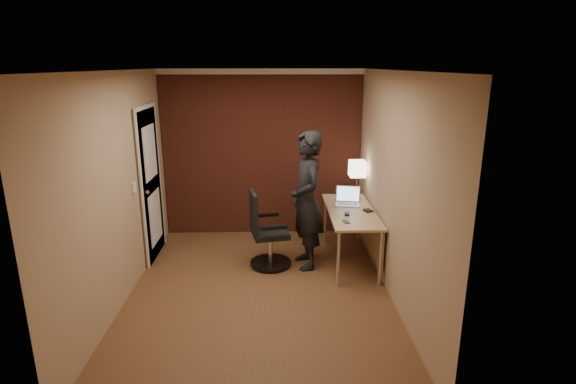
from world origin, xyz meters
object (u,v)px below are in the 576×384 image
object	(u,v)px
desk	(356,219)
office_chair	(265,235)
wallet	(368,210)
mouse	(347,214)
phone	(346,222)
desk_lamp	(357,169)
person	(307,201)
laptop	(348,199)

from	to	relation	value
desk	office_chair	bearing A→B (deg)	-174.93
wallet	office_chair	distance (m)	1.36
mouse	phone	size ratio (longest dim) A/B	0.87
desk	office_chair	world-z (taller)	office_chair
desk_lamp	wallet	world-z (taller)	desk_lamp
office_chair	phone	bearing A→B (deg)	-20.56
phone	person	distance (m)	0.61
laptop	phone	distance (m)	0.76
desk_lamp	wallet	xyz separation A→B (m)	(0.05, -0.62, -0.41)
laptop	person	world-z (taller)	person
desk_lamp	laptop	distance (m)	0.48
person	phone	bearing A→B (deg)	38.10
office_chair	wallet	bearing A→B (deg)	1.72
desk_lamp	phone	distance (m)	1.14
person	wallet	bearing A→B (deg)	80.36
wallet	office_chair	world-z (taller)	office_chair
office_chair	desk	bearing A→B (deg)	5.07
mouse	phone	bearing A→B (deg)	-92.83
desk_lamp	office_chair	distance (m)	1.60
wallet	person	xyz separation A→B (m)	(-0.80, -0.03, 0.15)
desk	person	distance (m)	0.72
desk	person	size ratio (longest dim) A/B	0.84
desk	wallet	size ratio (longest dim) A/B	13.64
mouse	office_chair	bearing A→B (deg)	-177.46
phone	office_chair	xyz separation A→B (m)	(-0.98, 0.37, -0.30)
mouse	laptop	bearing A→B (deg)	88.50
office_chair	mouse	bearing A→B (deg)	-5.70
mouse	office_chair	size ratio (longest dim) A/B	0.10
mouse	person	xyz separation A→B (m)	(-0.50, 0.12, 0.14)
phone	wallet	distance (m)	0.54
mouse	office_chair	world-z (taller)	office_chair
phone	person	world-z (taller)	person
desk_lamp	person	world-z (taller)	person
office_chair	person	world-z (taller)	person
person	laptop	bearing A→B (deg)	110.64
desk_lamp	wallet	size ratio (longest dim) A/B	4.86
desk	phone	bearing A→B (deg)	-113.98
desk	office_chair	size ratio (longest dim) A/B	1.51
laptop	person	bearing A→B (deg)	-147.77
phone	desk_lamp	bearing A→B (deg)	62.76
mouse	wallet	xyz separation A→B (m)	(0.30, 0.14, -0.01)
laptop	office_chair	world-z (taller)	office_chair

